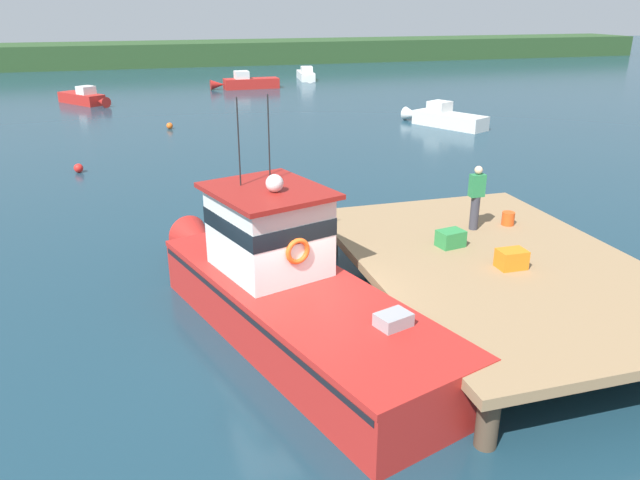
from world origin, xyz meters
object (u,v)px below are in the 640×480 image
at_px(main_fishing_boat, 286,288).
at_px(moored_boat_outer_mooring, 306,75).
at_px(moored_boat_far_left, 84,98).
at_px(mooring_buoy_outer, 79,168).
at_px(bait_bucket, 508,218).
at_px(crate_stack_near_edge, 512,259).
at_px(moored_boat_near_channel, 246,83).
at_px(moored_boat_far_right, 444,118).
at_px(crate_stack_mid_dock, 451,238).
at_px(deckhand_by_the_boat, 476,196).
at_px(mooring_buoy_channel_marker, 170,126).

distance_m(main_fishing_boat, moored_boat_outer_mooring, 45.04).
bearing_deg(moored_boat_far_left, mooring_buoy_outer, -87.28).
relative_size(bait_bucket, moored_boat_far_left, 0.08).
bearing_deg(main_fishing_boat, mooring_buoy_outer, 109.01).
relative_size(crate_stack_near_edge, moored_boat_near_channel, 0.11).
distance_m(crate_stack_near_edge, moored_boat_far_right, 22.68).
relative_size(crate_stack_near_edge, moored_boat_far_right, 0.12).
bearing_deg(moored_boat_near_channel, main_fishing_boat, -98.68).
distance_m(crate_stack_near_edge, moored_boat_near_channel, 39.89).
xyz_separation_m(crate_stack_near_edge, crate_stack_mid_dock, (-0.67, 1.49, -0.01)).
bearing_deg(mooring_buoy_outer, moored_boat_far_left, 92.72).
height_order(crate_stack_near_edge, moored_boat_far_right, crate_stack_near_edge).
xyz_separation_m(crate_stack_mid_dock, moored_boat_far_right, (9.72, 19.28, -0.93)).
bearing_deg(crate_stack_near_edge, moored_boat_far_right, 66.45).
height_order(deckhand_by_the_boat, mooring_buoy_channel_marker, deckhand_by_the_boat).
height_order(main_fishing_boat, moored_boat_far_right, main_fishing_boat).
height_order(moored_boat_far_right, mooring_buoy_channel_marker, moored_boat_far_right).
height_order(deckhand_by_the_boat, moored_boat_far_right, deckhand_by_the_boat).
relative_size(moored_boat_outer_mooring, moored_boat_near_channel, 0.89).
xyz_separation_m(moored_boat_far_left, moored_boat_far_right, (19.95, -14.17, 0.04)).
bearing_deg(mooring_buoy_channel_marker, crate_stack_near_edge, -76.48).
distance_m(deckhand_by_the_boat, moored_boat_outer_mooring, 42.36).
distance_m(deckhand_by_the_boat, moored_boat_far_right, 20.36).
relative_size(main_fishing_boat, crate_stack_near_edge, 16.48).
bearing_deg(moored_boat_far_right, bait_bucket, -112.51).
bearing_deg(crate_stack_near_edge, bait_bucket, 59.12).
relative_size(main_fishing_boat, crate_stack_mid_dock, 16.48).
relative_size(crate_stack_mid_dock, mooring_buoy_outer, 1.62).
bearing_deg(deckhand_by_the_boat, bait_bucket, 1.90).
distance_m(moored_boat_far_right, mooring_buoy_channel_marker, 15.30).
bearing_deg(moored_boat_far_left, moored_boat_near_channel, 22.19).
distance_m(bait_bucket, moored_boat_near_channel, 37.46).
bearing_deg(crate_stack_near_edge, mooring_buoy_outer, 122.25).
xyz_separation_m(crate_stack_mid_dock, moored_boat_far_left, (-10.23, 33.45, -0.97)).
xyz_separation_m(bait_bucket, moored_boat_near_channel, (-0.28, 37.44, -0.89)).
relative_size(crate_stack_mid_dock, deckhand_by_the_boat, 0.37).
height_order(moored_boat_far_right, mooring_buoy_outer, moored_boat_far_right).
relative_size(crate_stack_near_edge, deckhand_by_the_boat, 0.37).
bearing_deg(moored_boat_far_right, deckhand_by_the_boat, -115.10).
distance_m(moored_boat_near_channel, mooring_buoy_outer, 26.49).
height_order(moored_boat_outer_mooring, moored_boat_near_channel, moored_boat_near_channel).
bearing_deg(moored_boat_outer_mooring, mooring_buoy_channel_marker, -123.50).
bearing_deg(deckhand_by_the_boat, main_fishing_boat, -162.91).
xyz_separation_m(main_fishing_boat, moored_boat_far_right, (13.85, 20.00, -0.54)).
xyz_separation_m(crate_stack_mid_dock, deckhand_by_the_boat, (1.11, 0.89, 0.66)).
bearing_deg(bait_bucket, mooring_buoy_channel_marker, 108.44).
bearing_deg(bait_bucket, moored_boat_near_channel, 90.43).
relative_size(main_fishing_boat, moored_boat_outer_mooring, 2.02).
distance_m(crate_stack_near_edge, moored_boat_outer_mooring, 44.77).
relative_size(deckhand_by_the_boat, moored_boat_outer_mooring, 0.33).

